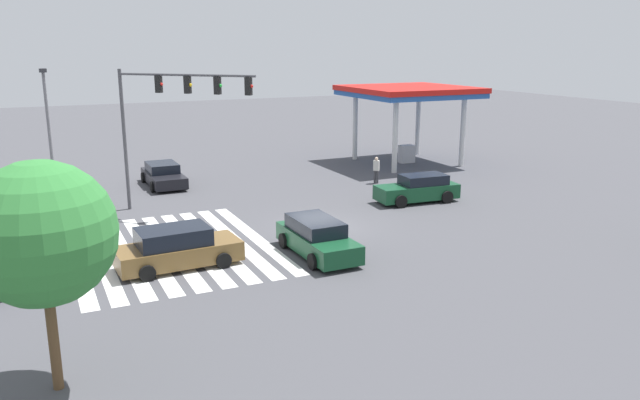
{
  "coord_description": "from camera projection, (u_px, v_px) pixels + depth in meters",
  "views": [
    {
      "loc": [
        25.75,
        -12.19,
        8.47
      ],
      "look_at": [
        0.0,
        0.0,
        1.39
      ],
      "focal_mm": 35.0,
      "sensor_mm": 36.0,
      "label": 1
    }
  ],
  "objects": [
    {
      "name": "pedestrian",
      "position": [
        376.0,
        169.0,
        39.18
      ],
      "size": [
        0.41,
        0.41,
        1.68
      ],
      "rotation": [
        0.0,
        0.0,
        -0.78
      ],
      "color": "#38383D",
      "rests_on": "ground_plane"
    },
    {
      "name": "car_4",
      "position": [
        317.0,
        238.0,
        25.82
      ],
      "size": [
        4.8,
        2.09,
        1.51
      ],
      "rotation": [
        0.0,
        0.0,
        0.01
      ],
      "color": "#144728",
      "rests_on": "ground_plane"
    },
    {
      "name": "traffic_signal_mast",
      "position": [
        169.0,
        105.0,
        30.96
      ],
      "size": [
        5.49,
        5.49,
        7.32
      ],
      "rotation": [
        0.0,
        0.0,
        0.79
      ],
      "color": "#47474C",
      "rests_on": "ground_plane"
    },
    {
      "name": "car_3",
      "position": [
        177.0,
        248.0,
        24.37
      ],
      "size": [
        2.41,
        4.87,
        1.6
      ],
      "rotation": [
        0.0,
        0.0,
        1.62
      ],
      "color": "brown",
      "rests_on": "ground_plane"
    },
    {
      "name": "street_light_pole_a",
      "position": [
        48.0,
        123.0,
        33.28
      ],
      "size": [
        0.8,
        0.36,
        7.3
      ],
      "color": "slate",
      "rests_on": "ground_plane"
    },
    {
      "name": "car_1",
      "position": [
        418.0,
        189.0,
        34.56
      ],
      "size": [
        2.19,
        4.73,
        1.52
      ],
      "rotation": [
        0.0,
        0.0,
        -1.65
      ],
      "color": "#144728",
      "rests_on": "ground_plane"
    },
    {
      "name": "ground_plane",
      "position": [
        320.0,
        228.0,
        29.69
      ],
      "size": [
        143.74,
        143.74,
        0.0
      ],
      "primitive_type": "plane",
      "color": "#47474C"
    },
    {
      "name": "tree_corner_b",
      "position": [
        42.0,
        234.0,
        14.87
      ],
      "size": [
        3.57,
        3.57,
        5.89
      ],
      "color": "brown",
      "rests_on": "ground_plane"
    },
    {
      "name": "crosswalk_markings",
      "position": [
        171.0,
        248.0,
        26.75
      ],
      "size": [
        10.91,
        8.2,
        0.01
      ],
      "rotation": [
        0.0,
        0.0,
        1.57
      ],
      "color": "silver",
      "rests_on": "ground_plane"
    },
    {
      "name": "gas_station_canopy",
      "position": [
        409.0,
        95.0,
        45.15
      ],
      "size": [
        8.24,
        8.24,
        5.58
      ],
      "color": "#23519E",
      "rests_on": "ground_plane"
    },
    {
      "name": "car_2",
      "position": [
        163.0,
        175.0,
        38.63
      ],
      "size": [
        4.82,
        2.21,
        1.38
      ],
      "rotation": [
        0.0,
        0.0,
        0.01
      ],
      "color": "black",
      "rests_on": "ground_plane"
    }
  ]
}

